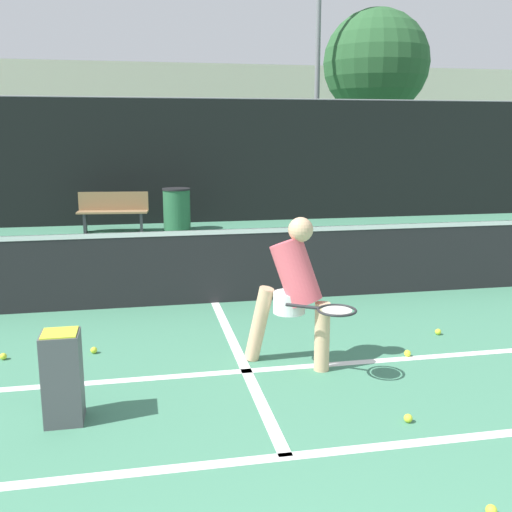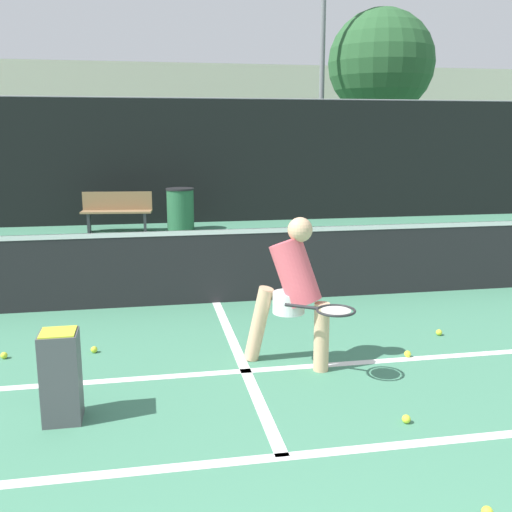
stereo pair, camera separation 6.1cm
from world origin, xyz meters
TOP-DOWN VIEW (x-y plane):
  - court_baseline_near at (0.00, 3.08)m, footprint 11.00×0.10m
  - court_service_line at (0.00, 4.59)m, footprint 8.25×0.10m
  - court_center_mark at (0.00, 4.98)m, footprint 0.10×3.79m
  - net at (0.00, 6.88)m, footprint 11.09×0.09m
  - fence_back at (0.00, 13.90)m, footprint 24.00×0.06m
  - player_practicing at (0.45, 4.63)m, footprint 0.95×1.02m
  - tennis_ball_scattered_2 at (1.03, 3.38)m, footprint 0.07×0.07m
  - tennis_ball_scattered_3 at (2.22, 5.18)m, footprint 0.07×0.07m
  - tennis_ball_scattered_5 at (-2.25, 5.32)m, footprint 0.07×0.07m
  - tennis_ball_scattered_7 at (1.00, 2.25)m, footprint 0.07×0.07m
  - tennis_ball_scattered_8 at (-1.41, 5.33)m, footprint 0.07×0.07m
  - tennis_ball_scattered_9 at (1.61, 4.64)m, footprint 0.07×0.07m
  - ball_hopper at (-1.52, 3.91)m, footprint 0.28×0.28m
  - courtside_bench at (-1.46, 12.86)m, footprint 1.54×0.55m
  - trash_bin at (-0.09, 12.77)m, footprint 0.62×0.62m
  - parked_car at (-4.22, 17.79)m, footprint 1.74×4.59m
  - floodlight_mast at (4.70, 18.13)m, footprint 1.10×0.24m
  - tree_west at (6.89, 18.79)m, footprint 3.45×3.45m
  - building_far at (0.00, 28.99)m, footprint 36.00×2.40m

SIDE VIEW (x-z plane):
  - court_baseline_near at x=0.00m, z-range 0.00..0.01m
  - court_service_line at x=0.00m, z-range 0.00..0.01m
  - court_center_mark at x=0.00m, z-range 0.00..0.01m
  - tennis_ball_scattered_2 at x=1.03m, z-range 0.00..0.07m
  - tennis_ball_scattered_3 at x=2.22m, z-range 0.00..0.07m
  - tennis_ball_scattered_5 at x=-2.25m, z-range 0.00..0.07m
  - tennis_ball_scattered_7 at x=1.00m, z-range 0.00..0.07m
  - tennis_ball_scattered_8 at x=-1.41m, z-range 0.00..0.07m
  - tennis_ball_scattered_9 at x=1.61m, z-range 0.00..0.07m
  - ball_hopper at x=-1.52m, z-range 0.02..0.73m
  - courtside_bench at x=-1.46m, z-range 0.03..0.89m
  - trash_bin at x=-0.09m, z-range 0.00..0.93m
  - net at x=0.00m, z-range -0.02..1.05m
  - parked_car at x=-4.22m, z-range -0.10..1.20m
  - player_practicing at x=0.45m, z-range 0.05..1.47m
  - fence_back at x=0.00m, z-range -0.01..2.93m
  - building_far at x=0.00m, z-range 0.00..5.20m
  - tree_west at x=6.89m, z-range 1.29..7.35m
  - floodlight_mast at x=4.70m, z-range 1.14..9.33m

